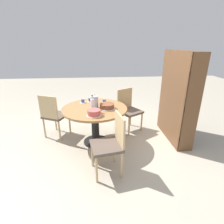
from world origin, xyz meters
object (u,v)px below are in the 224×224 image
object	(u,v)px
chair_a	(54,114)
cake_second	(94,113)
cake_main	(107,106)
chair_b	(110,143)
cup_a	(104,102)
cup_b	(83,102)
chair_c	(128,109)
coffee_pot	(94,102)
bookshelf	(176,98)
water_bottle	(93,105)
cup_c	(90,100)

from	to	relation	value
chair_a	cake_second	world-z (taller)	chair_a
cake_second	cake_main	bearing A→B (deg)	143.21
chair_b	cup_a	bearing A→B (deg)	171.22
chair_a	cup_b	bearing A→B (deg)	-155.29
chair_c	coffee_pot	size ratio (longest dim) A/B	3.41
chair_a	chair_b	size ratio (longest dim) A/B	1.00
chair_a	cake_main	xyz separation A→B (m)	(0.37, 1.04, 0.27)
bookshelf	cup_a	bearing A→B (deg)	83.07
chair_c	bookshelf	distance (m)	1.00
water_bottle	cup_a	size ratio (longest dim) A/B	2.42
chair_a	chair_b	distance (m)	1.55
cup_c	chair_c	bearing A→B (deg)	99.23
chair_c	cup_b	bearing A→B (deg)	160.69
bookshelf	cup_a	xyz separation A→B (m)	(-0.17, -1.37, -0.08)
cake_second	cup_c	world-z (taller)	cake_second
coffee_pot	cup_a	world-z (taller)	coffee_pot
chair_c	cake_second	bearing A→B (deg)	-160.62
water_bottle	cake_second	bearing A→B (deg)	6.44
water_bottle	coffee_pot	bearing A→B (deg)	172.24
bookshelf	cup_c	bearing A→B (deg)	80.24
chair_b	coffee_pot	size ratio (longest dim) A/B	3.41
chair_b	chair_c	bearing A→B (deg)	149.37
chair_a	bookshelf	xyz separation A→B (m)	(0.22, 2.37, 0.34)
chair_a	chair_c	world-z (taller)	same
cake_main	cup_a	world-z (taller)	cake_main
bookshelf	chair_c	bearing A→B (deg)	63.79
cake_main	chair_c	bearing A→B (deg)	138.66
chair_a	bookshelf	bearing A→B (deg)	-160.48
chair_a	coffee_pot	distance (m)	0.94
water_bottle	cup_c	size ratio (longest dim) A/B	2.42
coffee_pot	cake_second	size ratio (longest dim) A/B	1.09
chair_b	coffee_pot	bearing A→B (deg)	-175.42
cake_second	cup_a	xyz separation A→B (m)	(-0.62, 0.20, -0.02)
chair_c	chair_a	bearing A→B (deg)	156.25
coffee_pot	cup_c	world-z (taller)	coffee_pot
coffee_pot	cup_b	world-z (taller)	coffee_pot
cup_b	cup_c	world-z (taller)	same
cup_a	cup_c	world-z (taller)	same
chair_a	cake_second	size ratio (longest dim) A/B	3.70
cake_second	cup_b	xyz separation A→B (m)	(-0.68, -0.22, -0.02)
coffee_pot	water_bottle	bearing A→B (deg)	-7.76
coffee_pot	cup_b	xyz separation A→B (m)	(-0.32, -0.23, -0.09)
chair_b	cup_b	distance (m)	1.26
chair_b	bookshelf	world-z (taller)	bookshelf
cake_main	coffee_pot	bearing A→B (deg)	-102.24
cup_b	water_bottle	bearing A→B (deg)	21.93
coffee_pot	cake_main	xyz separation A→B (m)	(0.05, 0.23, -0.08)
cup_b	cake_second	bearing A→B (deg)	18.08
cake_second	cup_a	distance (m)	0.65
water_bottle	cup_b	size ratio (longest dim) A/B	2.42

